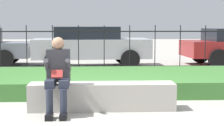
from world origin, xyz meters
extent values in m
plane|color=#A8A399|center=(0.00, 0.00, 0.00)|extent=(60.00, 60.00, 0.00)
cube|color=#ADA89E|center=(-0.15, 0.00, 0.23)|extent=(2.51, 0.48, 0.47)
cube|color=gray|center=(-0.15, 0.00, 0.04)|extent=(2.41, 0.44, 0.08)
cube|color=black|center=(-0.99, -0.64, 0.04)|extent=(0.11, 0.26, 0.09)
cylinder|color=#282D3D|center=(-0.99, -0.58, 0.28)|extent=(0.11, 0.11, 0.38)
cube|color=#282D3D|center=(-0.99, -0.37, 0.53)|extent=(0.15, 0.42, 0.13)
cube|color=black|center=(-0.77, -0.64, 0.04)|extent=(0.11, 0.26, 0.09)
cylinder|color=#282D3D|center=(-0.77, -0.58, 0.28)|extent=(0.11, 0.11, 0.38)
cube|color=#282D3D|center=(-0.77, -0.37, 0.53)|extent=(0.15, 0.42, 0.13)
cube|color=#333338|center=(-0.88, -0.16, 0.80)|extent=(0.38, 0.24, 0.54)
sphere|color=tan|center=(-0.88, -0.18, 1.16)|extent=(0.21, 0.21, 0.21)
cylinder|color=#333338|center=(-1.05, -0.32, 0.82)|extent=(0.08, 0.29, 0.24)
cylinder|color=#333338|center=(-0.70, -0.32, 0.82)|extent=(0.08, 0.29, 0.24)
cube|color=#B2332D|center=(-0.88, -0.42, 0.69)|extent=(0.18, 0.09, 0.13)
cube|color=#3D7533|center=(0.00, 2.17, 0.17)|extent=(9.87, 2.95, 0.34)
cylinder|color=black|center=(0.00, 4.06, 0.29)|extent=(7.87, 0.03, 0.03)
cylinder|color=black|center=(0.00, 4.06, 1.27)|extent=(7.87, 0.03, 0.03)
cylinder|color=black|center=(-2.86, 4.06, 0.72)|extent=(0.02, 0.02, 1.45)
cylinder|color=black|center=(-2.15, 4.06, 0.72)|extent=(0.02, 0.02, 1.45)
cylinder|color=black|center=(-1.43, 4.06, 0.72)|extent=(0.02, 0.02, 1.45)
cylinder|color=black|center=(-0.72, 4.06, 0.72)|extent=(0.02, 0.02, 1.45)
cylinder|color=black|center=(0.00, 4.06, 0.72)|extent=(0.02, 0.02, 1.45)
cylinder|color=black|center=(0.72, 4.06, 0.72)|extent=(0.02, 0.02, 1.45)
cylinder|color=black|center=(1.43, 4.06, 0.72)|extent=(0.02, 0.02, 1.45)
cylinder|color=black|center=(2.15, 4.06, 0.72)|extent=(0.02, 0.02, 1.45)
cylinder|color=black|center=(2.86, 4.06, 0.72)|extent=(0.02, 0.02, 1.45)
cylinder|color=black|center=(3.86, 5.89, 0.32)|extent=(0.66, 0.24, 0.65)
cylinder|color=black|center=(3.76, 7.66, 0.32)|extent=(0.66, 0.24, 0.65)
cube|color=#B7B7BC|center=(-0.39, 6.59, 0.64)|extent=(4.08, 1.99, 0.65)
cube|color=black|center=(-0.54, 6.58, 1.18)|extent=(2.28, 1.66, 0.42)
cylinder|color=black|center=(0.90, 5.83, 0.32)|extent=(0.65, 0.24, 0.64)
cylinder|color=black|center=(0.78, 7.51, 0.32)|extent=(0.65, 0.24, 0.64)
cylinder|color=black|center=(-1.56, 5.66, 0.32)|extent=(0.65, 0.24, 0.64)
cylinder|color=black|center=(-1.67, 7.35, 0.32)|extent=(0.65, 0.24, 0.64)
cylinder|color=black|center=(-3.28, 6.20, 0.31)|extent=(0.64, 0.24, 0.63)
cylinder|color=black|center=(-3.40, 7.93, 0.31)|extent=(0.64, 0.24, 0.63)
camera|label=1|loc=(-0.28, -6.38, 1.48)|focal=60.00mm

